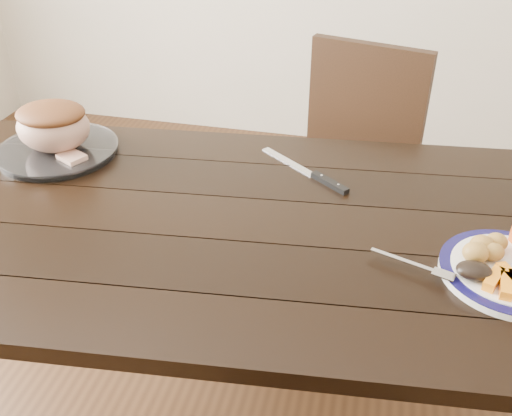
% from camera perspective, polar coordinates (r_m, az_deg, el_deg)
% --- Properties ---
extents(dining_table, '(1.68, 1.06, 0.75)m').
position_cam_1_polar(dining_table, '(1.40, -3.00, -4.04)').
color(dining_table, black).
rests_on(dining_table, ground).
extents(chair_far, '(0.52, 0.52, 0.93)m').
position_cam_1_polar(chair_far, '(2.05, 9.38, 4.19)').
color(chair_far, black).
rests_on(chair_far, ground).
extents(dinner_plate, '(0.28, 0.28, 0.02)m').
position_cam_1_polar(dinner_plate, '(1.28, 24.00, -5.94)').
color(dinner_plate, white).
rests_on(dinner_plate, dining_table).
extents(plate_rim, '(0.28, 0.28, 0.02)m').
position_cam_1_polar(plate_rim, '(1.27, 24.09, -5.64)').
color(plate_rim, '#0F0C3F').
rests_on(plate_rim, dinner_plate).
extents(serving_platter, '(0.33, 0.33, 0.02)m').
position_cam_1_polar(serving_platter, '(1.71, -19.14, 5.39)').
color(serving_platter, white).
rests_on(serving_platter, dining_table).
extents(roasted_potatoes, '(0.10, 0.10, 0.04)m').
position_cam_1_polar(roasted_potatoes, '(1.27, 21.95, -3.74)').
color(roasted_potatoes, gold).
rests_on(roasted_potatoes, dinner_plate).
extents(carrot_batons, '(0.09, 0.11, 0.02)m').
position_cam_1_polar(carrot_batons, '(1.21, 23.98, -6.89)').
color(carrot_batons, orange).
rests_on(carrot_batons, dinner_plate).
extents(dark_mushroom, '(0.07, 0.05, 0.03)m').
position_cam_1_polar(dark_mushroom, '(1.21, 20.98, -5.86)').
color(dark_mushroom, black).
rests_on(dark_mushroom, dinner_plate).
extents(fork, '(0.17, 0.07, 0.00)m').
position_cam_1_polar(fork, '(1.21, 15.92, -5.62)').
color(fork, silver).
rests_on(fork, dinner_plate).
extents(roast_joint, '(0.20, 0.17, 0.13)m').
position_cam_1_polar(roast_joint, '(1.68, -19.60, 7.62)').
color(roast_joint, tan).
rests_on(roast_joint, serving_platter).
extents(cut_slice, '(0.09, 0.08, 0.02)m').
position_cam_1_polar(cut_slice, '(1.63, -17.93, 4.80)').
color(cut_slice, tan).
rests_on(cut_slice, serving_platter).
extents(carving_knife, '(0.27, 0.21, 0.01)m').
position_cam_1_polar(carving_knife, '(1.50, 6.30, 3.08)').
color(carving_knife, silver).
rests_on(carving_knife, dining_table).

